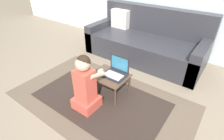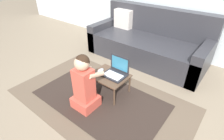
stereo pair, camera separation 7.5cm
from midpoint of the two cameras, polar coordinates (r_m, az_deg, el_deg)
The scene contains 7 objects.
ground_plane at distance 2.50m, azimuth 0.40°, elevation -7.18°, with size 16.00×16.00×0.00m, color #7F705B.
area_rug at distance 2.38m, azimuth -3.03°, elevation -9.50°, with size 2.36×1.37×0.01m.
couch at distance 3.33m, azimuth 12.29°, elevation 8.75°, with size 2.10×0.93×0.88m.
laptop_desk at distance 2.34m, azimuth 0.03°, elevation -2.37°, with size 0.49×0.40×0.29m.
laptop at distance 2.31m, azimuth 2.14°, elevation -0.76°, with size 0.30×0.24×0.25m.
computer_mouse at distance 2.39m, azimuth -2.84°, elevation -0.17°, with size 0.06×0.11×0.04m.
person_seated at distance 2.09m, azimuth -7.97°, elevation -4.76°, with size 0.28×0.37×0.73m.
Camera 2 is at (1.21, -1.50, 1.59)m, focal length 28.00 mm.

